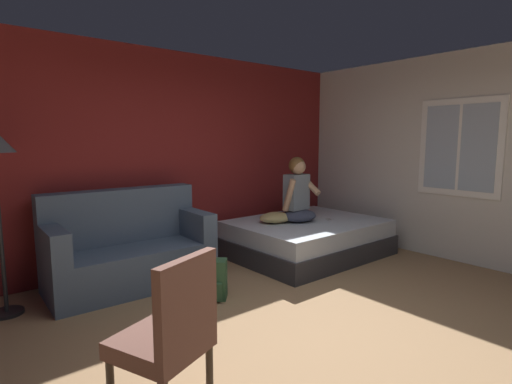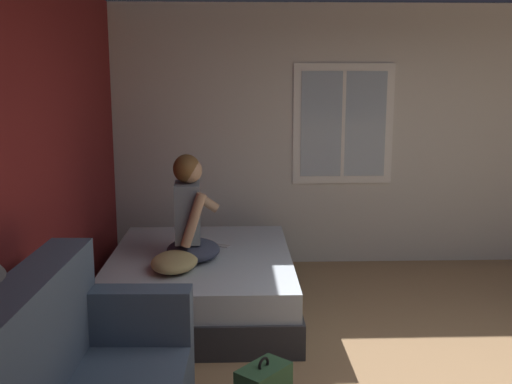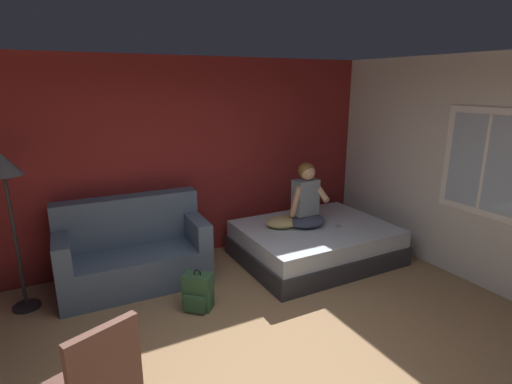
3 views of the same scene
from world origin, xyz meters
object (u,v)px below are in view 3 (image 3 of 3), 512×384
(person_seated, at_px, (306,201))
(throw_pillow, at_px, (283,222))
(cell_phone, at_px, (339,226))
(bed, at_px, (315,242))
(side_chair, at_px, (97,381))
(couch, at_px, (134,253))
(floor_lamp, at_px, (5,180))
(backpack, at_px, (198,293))

(person_seated, relative_size, throw_pillow, 1.82)
(person_seated, height_order, cell_phone, person_seated)
(bed, distance_m, throw_pillow, 0.55)
(bed, xyz_separation_m, cell_phone, (0.25, -0.18, 0.25))
(bed, bearing_deg, side_chair, -149.35)
(couch, xyz_separation_m, throw_pillow, (1.93, -0.28, 0.16))
(couch, xyz_separation_m, cell_phone, (2.60, -0.64, 0.09))
(couch, xyz_separation_m, floor_lamp, (-1.17, -0.02, 1.04))
(throw_pillow, bearing_deg, cell_phone, -28.05)
(person_seated, bearing_deg, throw_pillow, 159.72)
(side_chair, xyz_separation_m, cell_phone, (3.27, 1.61, -0.05))
(bed, xyz_separation_m, person_seated, (-0.12, 0.07, 0.60))
(cell_phone, distance_m, floor_lamp, 3.94)
(couch, xyz_separation_m, person_seated, (2.22, -0.39, 0.44))
(cell_phone, height_order, floor_lamp, floor_lamp)
(backpack, bearing_deg, bed, 13.72)
(person_seated, relative_size, cell_phone, 6.08)
(backpack, distance_m, throw_pillow, 1.63)
(person_seated, bearing_deg, floor_lamp, 173.83)
(backpack, xyz_separation_m, throw_pillow, (1.46, 0.64, 0.36))
(side_chair, relative_size, cell_phone, 6.81)
(throw_pillow, height_order, floor_lamp, floor_lamp)
(backpack, relative_size, cell_phone, 3.18)
(couch, relative_size, cell_phone, 11.98)
(backpack, height_order, throw_pillow, throw_pillow)
(person_seated, bearing_deg, couch, 170.03)
(couch, distance_m, throw_pillow, 1.96)
(person_seated, distance_m, cell_phone, 0.57)
(bed, distance_m, person_seated, 0.62)
(couch, relative_size, side_chair, 1.76)
(backpack, xyz_separation_m, floor_lamp, (-1.65, 0.90, 1.24))
(throw_pillow, xyz_separation_m, cell_phone, (0.67, -0.36, -0.07))
(floor_lamp, bearing_deg, backpack, -28.54)
(throw_pillow, relative_size, floor_lamp, 0.28)
(backpack, bearing_deg, throw_pillow, 23.56)
(couch, height_order, floor_lamp, floor_lamp)
(couch, xyz_separation_m, side_chair, (-0.67, -2.25, 0.14))
(couch, distance_m, person_seated, 2.30)
(bed, distance_m, cell_phone, 0.40)
(couch, height_order, person_seated, person_seated)
(couch, height_order, side_chair, couch)
(floor_lamp, bearing_deg, bed, -7.10)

